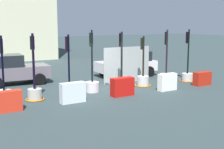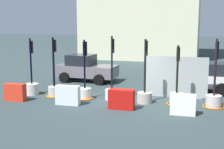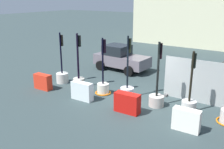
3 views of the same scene
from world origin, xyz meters
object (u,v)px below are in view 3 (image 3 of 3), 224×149
traffic_light_5 (189,103)px  construction_barrier_0 (43,82)px  construction_barrier_1 (82,91)px  traffic_light_3 (127,88)px  construction_barrier_2 (127,103)px  traffic_light_0 (62,75)px  construction_barrier_3 (186,120)px  traffic_light_4 (157,96)px  car_grey_saloon (121,58)px  traffic_light_1 (79,79)px  traffic_light_2 (103,85)px

traffic_light_5 → construction_barrier_0: size_ratio=2.67×
construction_barrier_0 → construction_barrier_1: (2.81, 0.03, 0.03)m
traffic_light_3 → construction_barrier_2: 1.75m
traffic_light_0 → construction_barrier_3: traffic_light_0 is taller
traffic_light_0 → construction_barrier_1: 3.01m
traffic_light_3 → traffic_light_4: 1.69m
traffic_light_4 → traffic_light_5: bearing=4.6°
construction_barrier_0 → car_grey_saloon: 5.93m
traffic_light_4 → construction_barrier_2: size_ratio=2.64×
construction_barrier_1 → construction_barrier_2: (2.61, -0.00, -0.01)m
construction_barrier_0 → construction_barrier_3: construction_barrier_3 is taller
traffic_light_1 → traffic_light_2: size_ratio=1.03×
traffic_light_1 → traffic_light_5: size_ratio=1.09×
traffic_light_3 → traffic_light_4: (1.68, -0.14, 0.00)m
construction_barrier_2 → traffic_light_5: bearing=32.8°
traffic_light_2 → construction_barrier_0: 3.44m
traffic_light_2 → car_grey_saloon: (-1.64, 4.39, 0.34)m
traffic_light_2 → car_grey_saloon: traffic_light_2 is taller
traffic_light_2 → traffic_light_4: (3.04, 0.08, 0.03)m
traffic_light_3 → construction_barrier_0: size_ratio=3.02×
traffic_light_0 → construction_barrier_0: size_ratio=2.86×
traffic_light_5 → car_grey_saloon: 7.48m
traffic_light_3 → traffic_light_0: bearing=-178.2°
traffic_light_5 → car_grey_saloon: (-6.18, 4.19, 0.38)m
traffic_light_0 → traffic_light_5: size_ratio=1.07×
traffic_light_0 → traffic_light_3: 4.41m
traffic_light_0 → traffic_light_4: traffic_light_4 is taller
traffic_light_2 → traffic_light_4: size_ratio=0.97×
construction_barrier_0 → traffic_light_2: bearing=22.6°
construction_barrier_3 → traffic_light_4: bearing=142.0°
traffic_light_1 → construction_barrier_3: (6.66, -1.44, -0.06)m
traffic_light_0 → construction_barrier_0: (-0.12, -1.40, -0.06)m
construction_barrier_1 → construction_barrier_3: bearing=-1.4°
traffic_light_3 → car_grey_saloon: bearing=125.7°
construction_barrier_0 → construction_barrier_1: size_ratio=0.91×
traffic_light_2 → traffic_light_3: 1.37m
traffic_light_4 → traffic_light_3: bearing=175.1°
traffic_light_4 → construction_barrier_2: (-0.80, -1.36, -0.07)m
traffic_light_1 → traffic_light_4: bearing=0.7°
traffic_light_1 → car_grey_saloon: bearing=89.1°
traffic_light_0 → car_grey_saloon: 4.55m
traffic_light_0 → traffic_light_3: traffic_light_3 is taller
construction_barrier_1 → construction_barrier_0: bearing=-179.3°
construction_barrier_0 → construction_barrier_2: size_ratio=0.91×
construction_barrier_0 → construction_barrier_3: (8.13, -0.10, 0.02)m
construction_barrier_3 → traffic_light_2: bearing=164.0°
traffic_light_3 → construction_barrier_3: (3.60, -1.64, -0.07)m
construction_barrier_0 → construction_barrier_3: size_ratio=0.99×
traffic_light_0 → traffic_light_2: 3.06m
traffic_light_3 → car_grey_saloon: 5.15m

